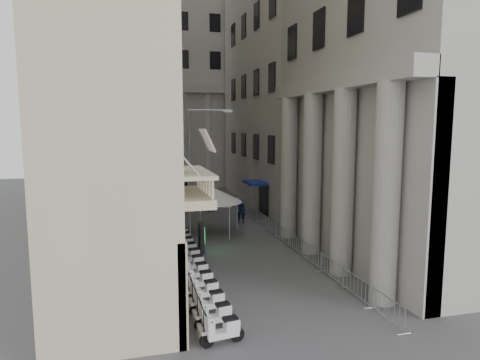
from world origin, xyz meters
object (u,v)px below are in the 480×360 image
at_px(street_lamp, 195,164).
at_px(info_kiosk, 202,238).
at_px(security_tent, 206,194).
at_px(pedestrian_a, 241,211).
at_px(scooter_0, 223,344).
at_px(pedestrian_b, 210,201).

xyz_separation_m(street_lamp, info_kiosk, (0.05, -2.04, -4.52)).
distance_m(security_tent, pedestrian_a, 4.30).
distance_m(security_tent, street_lamp, 4.42).
bearing_deg(security_tent, street_lamp, -111.12).
height_order(scooter_0, pedestrian_a, pedestrian_a).
xyz_separation_m(scooter_0, info_kiosk, (1.16, 11.60, 0.97)).
relative_size(scooter_0, pedestrian_a, 0.76).
bearing_deg(info_kiosk, security_tent, 76.87).
bearing_deg(scooter_0, street_lamp, -13.27).
height_order(security_tent, pedestrian_a, security_tent).
xyz_separation_m(scooter_0, security_tent, (2.40, 16.97, 2.88)).
bearing_deg(pedestrian_b, security_tent, 81.34).
bearing_deg(street_lamp, info_kiosk, -79.33).
height_order(info_kiosk, pedestrian_a, pedestrian_a).
distance_m(scooter_0, info_kiosk, 11.70).
bearing_deg(pedestrian_b, info_kiosk, 81.35).
relative_size(security_tent, pedestrian_b, 2.22).
relative_size(scooter_0, pedestrian_b, 0.78).
bearing_deg(pedestrian_a, street_lamp, 66.81).
xyz_separation_m(scooter_0, pedestrian_a, (5.70, 18.97, 0.99)).
height_order(security_tent, pedestrian_b, security_tent).
bearing_deg(street_lamp, pedestrian_b, 83.70).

